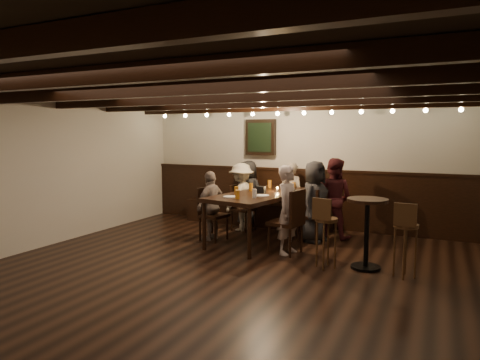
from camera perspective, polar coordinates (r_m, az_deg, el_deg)
The scene contains 27 objects.
room at distance 7.39m, azimuth 2.90°, elevation 0.37°, with size 7.00×7.00×7.00m.
dining_table at distance 7.26m, azimuth 2.99°, elevation -2.27°, with size 1.34×2.33×0.82m.
chair_left_near at distance 8.10m, azimuth 0.36°, elevation -4.89°, with size 0.45×0.45×0.86m.
chair_left_far at distance 7.39m, azimuth -3.65°, elevation -5.88°, with size 0.48×0.48×0.90m.
chair_right_near at distance 7.39m, azimuth 9.60°, elevation -5.94°, with size 0.48×0.48×0.91m.
chair_right_far at distance 6.60m, azimuth 6.22°, elevation -7.14°, with size 0.52×0.52×0.99m.
person_bench_left at distance 8.51m, azimuth 1.08°, elevation -1.73°, with size 0.63×0.41×1.30m, color black.
person_bench_centre at distance 8.18m, azimuth 6.91°, elevation -2.12°, with size 0.47×0.31×1.29m, color gray.
person_bench_right at distance 7.65m, azimuth 12.33°, elevation -2.37°, with size 0.68×0.53×1.40m, color #511B20.
person_left_near at distance 8.06m, azimuth 0.17°, elevation -2.26°, with size 0.82×0.47×1.27m, color #B9B19C.
person_left_far at distance 7.35m, azimuth -3.85°, elevation -3.42°, with size 0.70×0.29×1.19m, color gray.
person_right_near at distance 7.31m, azimuth 9.87°, elevation -2.85°, with size 0.67×0.44×1.37m, color #252527.
person_right_far at distance 6.52m, azimuth 6.48°, elevation -3.98°, with size 0.49×0.32×1.35m, color #BCA89F.
pint_a at distance 7.98m, azimuth 3.97°, elevation -0.52°, with size 0.07×0.07×0.14m, color #BF7219.
pint_b at distance 7.68m, azimuth 7.16°, elevation -0.81°, with size 0.07×0.07×0.14m, color #BF7219.
pint_c at distance 7.49m, azimuth 1.46°, elevation -0.94°, with size 0.07×0.07×0.14m, color #BF7219.
pint_d at distance 7.26m, azimuth 5.85°, elevation -1.20°, with size 0.07×0.07×0.14m, color silver.
pint_e at distance 6.99m, azimuth -0.49°, elevation -1.45°, with size 0.07×0.07×0.14m, color #BF7219.
pint_f at distance 6.68m, azimuth 1.94°, elevation -1.81°, with size 0.07×0.07×0.14m, color silver.
pint_g at distance 6.55m, azimuth -0.35°, elevation -1.96°, with size 0.07×0.07×0.14m, color #BF7219.
plate_near at distance 6.76m, azimuth -1.24°, elevation -2.25°, with size 0.24×0.24×0.01m, color white.
plate_far at distance 6.90m, azimuth 2.94°, elevation -2.08°, with size 0.24×0.24×0.01m, color white.
condiment_caddy at distance 7.20m, azimuth 2.79°, elevation -1.31°, with size 0.15×0.10×0.12m, color black.
candle at distance 7.44m, azimuth 5.01°, elevation -1.36°, with size 0.05×0.05×0.05m, color beige.
high_top_table at distance 6.01m, azimuth 16.57°, elevation -5.50°, with size 0.54×0.54×0.96m.
bar_stool_left at distance 5.96m, azimuth 11.37°, elevation -8.09°, with size 0.32×0.34×0.97m.
bar_stool_right at distance 5.86m, azimuth 21.13°, elevation -8.63°, with size 0.31×0.31×0.97m.
Camera 1 is at (2.52, -4.58, 1.82)m, focal length 32.00 mm.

